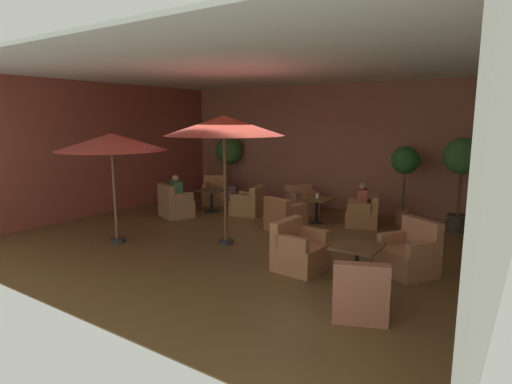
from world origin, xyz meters
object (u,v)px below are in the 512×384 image
object	(u,v)px
armchair_front_left_north	(301,203)
patron_by_window	(362,198)
iced_drink_cup	(317,196)
armchair_front_left_south	(363,214)
potted_tree_left_corner	(462,165)
cafe_table_mid_center	(357,256)
patio_umbrella_center_beige	(112,143)
armchair_front_right_east	(248,204)
cafe_table_front_left	(317,204)
potted_tree_mid_right	(405,168)
armchair_front_right_south	(215,193)
patron_blue_shirt	(176,189)
armchair_front_right_north	(175,205)
armchair_mid_center_south	(299,251)
potted_tree_mid_left	(229,156)
armchair_front_left_east	(285,218)
armchair_mid_center_north	(359,293)
armchair_mid_center_east	(409,255)
cafe_table_front_right	(212,195)
patio_umbrella_tall_red	(224,126)

from	to	relation	value
armchair_front_left_north	patron_by_window	bearing A→B (deg)	-12.14
patron_by_window	iced_drink_cup	xyz separation A→B (m)	(-1.04, -0.37, -0.01)
armchair_front_left_south	potted_tree_left_corner	size ratio (longest dim) A/B	0.46
cafe_table_mid_center	patio_umbrella_center_beige	distance (m)	5.40
armchair_front_right_east	cafe_table_front_left	bearing A→B (deg)	7.05
armchair_front_left_north	potted_tree_mid_right	size ratio (longest dim) A/B	0.57
cafe_table_front_left	iced_drink_cup	world-z (taller)	iced_drink_cup
armchair_front_right_south	patron_blue_shirt	distance (m)	2.00
armchair_front_right_north	potted_tree_left_corner	size ratio (longest dim) A/B	0.45
armchair_mid_center_south	potted_tree_left_corner	distance (m)	4.90
armchair_mid_center_south	patio_umbrella_center_beige	xyz separation A→B (m)	(-4.01, -0.72, 1.80)
patron_by_window	iced_drink_cup	world-z (taller)	patron_by_window
patron_blue_shirt	potted_tree_mid_left	bearing A→B (deg)	99.08
potted_tree_left_corner	potted_tree_mid_left	distance (m)	7.02
armchair_front_right_north	potted_tree_mid_right	distance (m)	6.00
potted_tree_mid_right	cafe_table_front_left	bearing A→B (deg)	-149.56
potted_tree_mid_left	potted_tree_left_corner	bearing A→B (deg)	-2.68
patio_umbrella_center_beige	potted_tree_left_corner	distance (m)	7.78
armchair_front_left_north	potted_tree_mid_right	xyz separation A→B (m)	(2.70, 0.31, 1.12)
armchair_front_left_south	patio_umbrella_center_beige	size ratio (longest dim) A/B	0.44
armchair_front_right_north	armchair_mid_center_south	bearing A→B (deg)	-19.94
cafe_table_front_left	armchair_front_left_south	world-z (taller)	armchair_front_left_south
armchair_front_left_east	armchair_front_right_north	world-z (taller)	armchair_front_right_north
armchair_front_left_east	patio_umbrella_center_beige	bearing A→B (deg)	-131.12
armchair_front_right_east	potted_tree_mid_right	xyz separation A→B (m)	(3.79, 1.32, 1.11)
armchair_front_right_east	cafe_table_mid_center	xyz separation A→B (m)	(4.28, -3.07, 0.17)
armchair_front_left_east	iced_drink_cup	xyz separation A→B (m)	(0.30, 1.11, 0.38)
armchair_mid_center_south	potted_tree_mid_right	distance (m)	4.50
armchair_mid_center_north	armchair_front_right_south	bearing A→B (deg)	143.51
cafe_table_mid_center	armchair_mid_center_south	xyz separation A→B (m)	(-1.09, 0.08, -0.15)
armchair_front_left_east	potted_tree_mid_right	size ratio (longest dim) A/B	0.46
armchair_front_right_north	armchair_mid_center_east	bearing A→B (deg)	-7.60
armchair_front_left_south	patron_by_window	world-z (taller)	patron_by_window
patio_umbrella_center_beige	cafe_table_front_left	bearing A→B (deg)	54.97
armchair_front_left_south	armchair_front_right_north	world-z (taller)	armchair_front_right_north
armchair_front_right_east	cafe_table_mid_center	distance (m)	5.27
cafe_table_front_left	potted_tree_left_corner	world-z (taller)	potted_tree_left_corner
cafe_table_front_right	armchair_front_right_north	world-z (taller)	armchair_front_right_north
potted_tree_mid_left	iced_drink_cup	bearing A→B (deg)	-20.32
patio_umbrella_tall_red	armchair_mid_center_east	bearing A→B (deg)	5.60
cafe_table_mid_center	armchair_mid_center_east	size ratio (longest dim) A/B	0.66
armchair_front_left_east	patron_by_window	world-z (taller)	patron_by_window
armchair_front_right_east	armchair_front_left_south	bearing A→B (deg)	11.42
armchair_mid_center_north	potted_tree_mid_left	bearing A→B (deg)	139.11
iced_drink_cup	potted_tree_left_corner	bearing A→B (deg)	20.01
patio_umbrella_tall_red	patron_by_window	distance (m)	4.01
armchair_front_left_east	armchair_front_right_south	size ratio (longest dim) A/B	0.87
cafe_table_front_left	armchair_front_left_north	bearing A→B (deg)	138.00
cafe_table_front_left	patron_by_window	distance (m)	1.13
armchair_front_left_east	armchair_front_left_south	size ratio (longest dim) A/B	0.90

